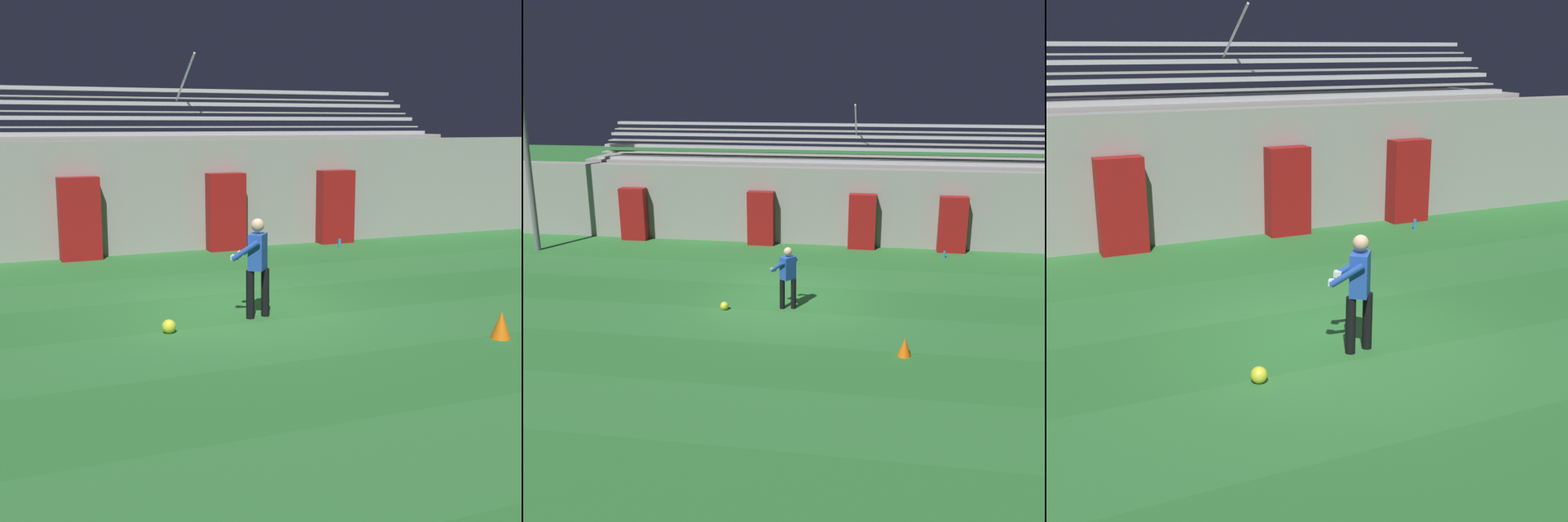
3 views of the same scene
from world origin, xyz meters
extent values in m
plane|color=#2D7533|center=(0.00, 0.00, 0.00)|extent=(80.00, 80.00, 0.00)
cube|color=#337A38|center=(0.00, -1.84, 0.00)|extent=(28.00, 2.08, 0.01)
cube|color=#337A38|center=(0.00, 2.32, 0.00)|extent=(28.00, 2.08, 0.01)
cube|color=#999691|center=(0.00, 6.50, 1.40)|extent=(24.00, 0.60, 2.80)
cube|color=maroon|center=(-1.84, 5.95, 0.99)|extent=(0.96, 0.44, 1.97)
cube|color=maroon|center=(1.84, 5.95, 0.99)|extent=(0.96, 0.44, 1.97)
cube|color=maroon|center=(4.99, 5.95, 0.99)|extent=(0.96, 0.44, 1.97)
cube|color=#999691|center=(0.00, 8.50, 1.45)|extent=(18.00, 3.20, 2.90)
cube|color=#B7B7BC|center=(0.00, 7.25, 2.95)|extent=(17.10, 0.36, 0.10)
cube|color=#999691|center=(0.00, 7.05, 2.72)|extent=(17.10, 0.60, 0.04)
cube|color=#B7B7BC|center=(0.00, 7.95, 3.35)|extent=(17.10, 0.36, 0.10)
cube|color=#999691|center=(0.00, 7.75, 3.12)|extent=(17.10, 0.60, 0.04)
cube|color=#B7B7BC|center=(0.00, 8.65, 3.75)|extent=(17.10, 0.36, 0.10)
cube|color=#999691|center=(0.00, 8.45, 3.52)|extent=(17.10, 0.60, 0.04)
cube|color=#B7B7BC|center=(0.00, 9.35, 4.15)|extent=(17.10, 0.36, 0.10)
cube|color=#999691|center=(0.00, 9.15, 3.92)|extent=(17.10, 0.60, 0.04)
cylinder|color=#B7B7BC|center=(1.42, 8.05, 4.40)|extent=(0.06, 1.93, 1.25)
cylinder|color=black|center=(-0.01, -0.55, 0.41)|extent=(0.20, 0.20, 0.82)
cylinder|color=black|center=(0.28, -0.49, 0.41)|extent=(0.20, 0.20, 0.82)
cube|color=#234CB2|center=(0.13, -0.52, 1.12)|extent=(0.42, 0.45, 0.60)
sphere|color=tan|center=(0.13, -0.52, 1.56)|extent=(0.22, 0.22, 0.22)
cylinder|color=#234CB2|center=(-0.12, -0.63, 1.17)|extent=(0.44, 0.36, 0.37)
cylinder|color=#234CB2|center=(0.16, -0.24, 1.17)|extent=(0.44, 0.36, 0.37)
cube|color=silver|center=(-0.26, -0.47, 1.04)|extent=(0.15, 0.15, 0.08)
cube|color=silver|center=(-0.02, -0.15, 1.04)|extent=(0.15, 0.15, 0.08)
sphere|color=yellow|center=(-1.50, -0.89, 0.11)|extent=(0.22, 0.22, 0.22)
cylinder|color=#1E8CD8|center=(4.70, 5.12, 0.12)|extent=(0.07, 0.07, 0.24)
camera|label=1|loc=(-4.25, -11.50, 3.19)|focal=50.00mm
camera|label=2|loc=(2.38, -15.54, 5.73)|focal=42.00mm
camera|label=3|loc=(-4.45, -8.75, 4.08)|focal=50.00mm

